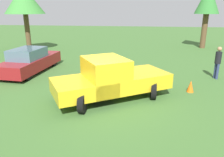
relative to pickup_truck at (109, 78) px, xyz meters
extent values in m
plane|color=#3D662D|center=(-0.28, 0.14, -0.93)|extent=(80.00, 80.00, 0.00)
cylinder|color=black|center=(1.60, -1.02, -0.55)|extent=(0.77, 0.22, 0.77)
cylinder|color=black|center=(0.22, -1.88, -0.55)|extent=(0.77, 0.22, 0.77)
cylinder|color=black|center=(-0.09, 1.66, -0.55)|extent=(0.77, 0.22, 0.77)
cylinder|color=black|center=(-1.46, 0.80, -0.55)|extent=(0.77, 0.22, 0.77)
cube|color=gold|center=(0.86, -1.37, -0.21)|extent=(2.68, 2.70, 0.64)
cube|color=gold|center=(-0.09, 0.14, 0.17)|extent=(2.47, 2.36, 1.40)
cube|color=slate|center=(-0.09, 0.14, 0.61)|extent=(2.22, 2.08, 0.48)
cube|color=gold|center=(-0.62, 0.98, -0.23)|extent=(2.89, 3.04, 0.60)
cube|color=silver|center=(1.35, -2.15, -0.47)|extent=(1.63, 1.08, 0.16)
cylinder|color=black|center=(5.21, 5.99, -0.60)|extent=(0.67, 0.20, 0.67)
cylinder|color=black|center=(5.10, 4.51, -0.60)|extent=(0.67, 0.20, 0.67)
cylinder|color=black|center=(2.06, 6.22, -0.60)|extent=(0.67, 0.20, 0.67)
cylinder|color=black|center=(1.95, 4.74, -0.60)|extent=(0.67, 0.20, 0.67)
cube|color=maroon|center=(3.58, 5.36, -0.39)|extent=(4.90, 2.09, 0.68)
cube|color=slate|center=(3.34, 5.38, 0.25)|extent=(2.21, 1.68, 0.60)
cylinder|color=navy|center=(3.69, -5.44, -0.50)|extent=(0.14, 0.14, 0.86)
cylinder|color=navy|center=(3.49, -5.49, -0.50)|extent=(0.14, 0.14, 0.86)
cylinder|color=black|center=(3.59, -5.47, 0.25)|extent=(0.39, 0.39, 0.65)
sphere|color=#A87A56|center=(3.59, -5.47, 0.73)|extent=(0.23, 0.23, 0.23)
cylinder|color=brown|center=(10.01, 8.80, 0.70)|extent=(0.43, 0.43, 3.27)
cone|color=#3D8438|center=(10.01, 8.80, 3.50)|extent=(3.39, 3.39, 2.32)
cylinder|color=brown|center=(13.80, -7.28, 0.68)|extent=(0.52, 0.52, 3.23)
cone|color=orange|center=(1.30, -3.65, -0.66)|extent=(0.32, 0.32, 0.55)
camera|label=1|loc=(-8.71, -1.26, 2.82)|focal=35.16mm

